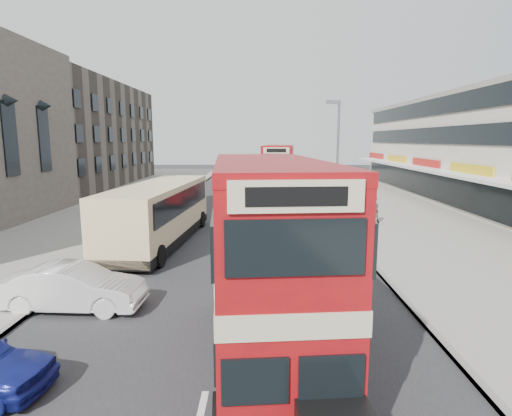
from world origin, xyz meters
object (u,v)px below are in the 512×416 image
(coach, at_px, (159,211))
(car_left_front, at_px, (74,288))
(bus_second, at_px, (279,174))
(cyclist, at_px, (309,204))
(street_lamp, at_px, (337,149))
(car_right_a, at_px, (311,213))
(pedestrian_near, at_px, (373,210))
(car_right_b, at_px, (304,199))
(pedestrian_far, at_px, (332,183))
(bus_main, at_px, (268,263))

(coach, bearing_deg, car_left_front, -89.98)
(bus_second, xyz_separation_m, cyclist, (1.98, -5.57, -1.69))
(street_lamp, relative_size, car_right_a, 1.63)
(car_right_a, distance_m, pedestrian_near, 3.99)
(car_left_front, relative_size, car_right_a, 0.90)
(car_right_b, bearing_deg, car_left_front, -23.84)
(car_right_b, bearing_deg, street_lamp, 20.86)
(street_lamp, distance_m, bus_second, 7.42)
(coach, xyz_separation_m, car_right_a, (8.66, 5.29, -1.00))
(pedestrian_far, bearing_deg, bus_second, -145.45)
(bus_second, bearing_deg, car_left_front, 76.62)
(bus_second, xyz_separation_m, pedestrian_far, (5.72, 6.96, -1.46))
(coach, xyz_separation_m, car_right_b, (8.98, 12.37, -1.09))
(bus_main, bearing_deg, pedestrian_far, -107.24)
(street_lamp, distance_m, pedestrian_far, 13.60)
(car_left_front, xyz_separation_m, pedestrian_far, (13.30, 29.49, 0.34))
(car_right_a, distance_m, pedestrian_far, 15.89)
(car_left_front, xyz_separation_m, cyclist, (9.55, 16.96, 0.11))
(pedestrian_near, bearing_deg, bus_second, -67.42)
(coach, height_order, pedestrian_near, coach)
(bus_second, xyz_separation_m, car_right_b, (2.07, -1.35, -1.90))
(pedestrian_far, bearing_deg, car_right_b, -129.74)
(coach, bearing_deg, bus_second, 67.63)
(car_right_a, bearing_deg, street_lamp, 144.31)
(car_right_b, height_order, pedestrian_far, pedestrian_far)
(coach, height_order, cyclist, coach)
(car_left_front, relative_size, cyclist, 1.96)
(bus_second, distance_m, pedestrian_near, 10.76)
(street_lamp, distance_m, car_right_a, 5.15)
(bus_main, relative_size, cyclist, 3.87)
(bus_main, bearing_deg, street_lamp, -109.60)
(pedestrian_far, bearing_deg, cyclist, -122.65)
(bus_main, distance_m, coach, 13.21)
(bus_main, bearing_deg, car_left_front, -31.75)
(street_lamp, xyz_separation_m, pedestrian_far, (1.95, 12.94, -3.71))
(bus_main, bearing_deg, bus_second, -98.02)
(street_lamp, relative_size, pedestrian_near, 4.66)
(pedestrian_near, distance_m, cyclist, 5.05)
(bus_main, height_order, car_left_front, bus_main)
(cyclist, bearing_deg, coach, -131.08)
(pedestrian_near, relative_size, cyclist, 0.76)
(bus_second, bearing_deg, car_right_b, 152.18)
(car_left_front, bearing_deg, bus_second, -16.19)
(car_right_b, bearing_deg, pedestrian_near, 25.94)
(car_right_a, height_order, cyclist, cyclist)
(car_right_a, relative_size, pedestrian_near, 2.87)
(street_lamp, distance_m, cyclist, 4.34)
(pedestrian_near, xyz_separation_m, pedestrian_far, (0.03, 15.96, 0.06))
(car_right_a, bearing_deg, car_left_front, -29.65)
(coach, height_order, pedestrian_far, coach)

